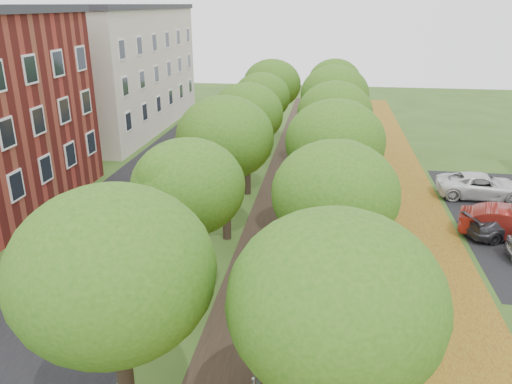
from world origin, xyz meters
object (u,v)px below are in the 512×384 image
(car_red, at_px, (511,224))
(bench, at_px, (265,371))
(car_grey, at_px, (508,225))
(car_white, at_px, (482,186))

(car_red, bearing_deg, bench, 152.00)
(car_red, bearing_deg, car_grey, 14.22)
(car_grey, height_order, car_white, car_white)
(car_grey, bearing_deg, bench, 118.96)
(car_red, relative_size, car_grey, 1.08)
(bench, bearing_deg, car_red, -41.06)
(bench, distance_m, car_white, 19.68)
(bench, height_order, car_white, car_white)
(car_red, distance_m, car_grey, 0.32)
(bench, height_order, car_red, car_red)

